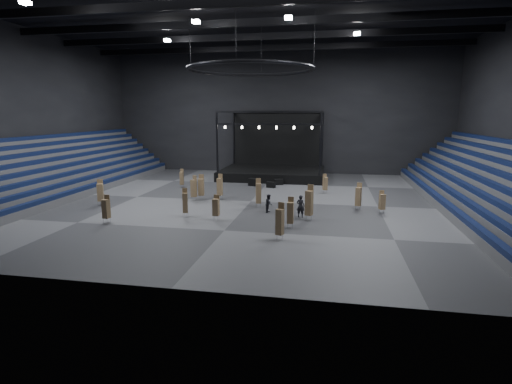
% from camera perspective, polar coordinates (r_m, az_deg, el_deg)
% --- Properties ---
extents(floor, '(50.00, 50.00, 0.00)m').
position_cam_1_polar(floor, '(40.75, -0.74, -1.35)').
color(floor, '#515154').
rests_on(floor, ground).
extents(ceiling, '(50.00, 42.00, 0.20)m').
position_cam_1_polar(ceiling, '(40.81, -0.81, 24.15)').
color(ceiling, black).
rests_on(ceiling, wall_back).
extents(wall_back, '(50.00, 0.20, 18.00)m').
position_cam_1_polar(wall_back, '(60.51, 3.19, 11.32)').
color(wall_back, black).
rests_on(wall_back, ground).
extents(wall_front, '(50.00, 0.20, 18.00)m').
position_cam_1_polar(wall_front, '(19.61, -13.07, 11.35)').
color(wall_front, black).
rests_on(wall_front, ground).
extents(wall_left, '(0.20, 42.00, 18.00)m').
position_cam_1_polar(wall_left, '(50.94, -30.02, 9.89)').
color(wall_left, black).
rests_on(wall_left, ground).
extents(bleachers_left, '(7.20, 40.00, 6.40)m').
position_cam_1_polar(bleachers_left, '(50.15, -27.42, 1.77)').
color(bleachers_left, '#535356').
rests_on(bleachers_left, floor).
extents(bleachers_right, '(7.20, 40.00, 6.40)m').
position_cam_1_polar(bleachers_right, '(42.46, 31.25, -0.10)').
color(bleachers_right, '#535356').
rests_on(bleachers_right, floor).
extents(stage, '(14.00, 10.00, 9.20)m').
position_cam_1_polar(stage, '(56.28, 2.48, 3.63)').
color(stage, black).
rests_on(stage, floor).
extents(truss_ring, '(12.30, 12.30, 5.15)m').
position_cam_1_polar(truss_ring, '(39.99, -0.79, 17.15)').
color(truss_ring, black).
rests_on(truss_ring, ceiling).
extents(roof_girders, '(49.00, 30.35, 0.70)m').
position_cam_1_polar(roof_girders, '(40.64, -0.80, 23.05)').
color(roof_girders, black).
rests_on(roof_girders, ceiling).
extents(floodlights, '(28.60, 16.60, 0.25)m').
position_cam_1_polar(floodlights, '(36.69, -2.13, 23.38)').
color(floodlights, white).
rests_on(floodlights, roof_girders).
extents(flight_case_left, '(1.46, 0.93, 0.90)m').
position_cam_1_polar(flight_case_left, '(49.42, -0.27, 1.41)').
color(flight_case_left, black).
rests_on(flight_case_left, floor).
extents(flight_case_mid, '(1.16, 0.83, 0.70)m').
position_cam_1_polar(flight_case_mid, '(48.24, 2.15, 1.04)').
color(flight_case_mid, black).
rests_on(flight_case_mid, floor).
extents(flight_case_right, '(1.22, 0.92, 0.73)m').
position_cam_1_polar(flight_case_right, '(50.19, 3.26, 1.44)').
color(flight_case_right, black).
rests_on(flight_case_right, floor).
extents(chair_stack_0, '(0.61, 0.61, 2.61)m').
position_cam_1_polar(chair_stack_0, '(41.40, -8.88, 0.60)').
color(chair_stack_0, silver).
rests_on(chair_stack_0, floor).
extents(chair_stack_1, '(0.49, 0.49, 2.48)m').
position_cam_1_polar(chair_stack_1, '(31.20, 4.93, -2.90)').
color(chair_stack_1, silver).
rests_on(chair_stack_1, floor).
extents(chair_stack_2, '(0.58, 0.58, 2.09)m').
position_cam_1_polar(chair_stack_2, '(37.39, 17.58, -1.28)').
color(chair_stack_2, silver).
rests_on(chair_stack_2, floor).
extents(chair_stack_3, '(0.61, 0.61, 2.64)m').
position_cam_1_polar(chair_stack_3, '(41.72, -7.84, 0.77)').
color(chair_stack_3, silver).
rests_on(chair_stack_3, floor).
extents(chair_stack_4, '(0.61, 0.61, 2.71)m').
position_cam_1_polar(chair_stack_4, '(28.23, 3.44, -4.18)').
color(chair_stack_4, silver).
rests_on(chair_stack_4, floor).
extents(chair_stack_5, '(0.62, 0.62, 2.54)m').
position_cam_1_polar(chair_stack_5, '(38.15, 14.42, -0.57)').
color(chair_stack_5, silver).
rests_on(chair_stack_5, floor).
extents(chair_stack_6, '(0.56, 0.56, 2.51)m').
position_cam_1_polar(chair_stack_6, '(35.07, -10.10, -1.46)').
color(chair_stack_6, silver).
rests_on(chair_stack_6, floor).
extents(chair_stack_7, '(0.60, 0.60, 2.18)m').
position_cam_1_polar(chair_stack_7, '(45.35, 9.85, 1.24)').
color(chair_stack_7, silver).
rests_on(chair_stack_7, floor).
extents(chair_stack_8, '(0.57, 0.57, 2.33)m').
position_cam_1_polar(chair_stack_8, '(34.77, -20.62, -2.20)').
color(chair_stack_8, silver).
rests_on(chair_stack_8, floor).
extents(chair_stack_9, '(0.60, 0.60, 2.79)m').
position_cam_1_polar(chair_stack_9, '(37.92, 0.36, -0.11)').
color(chair_stack_9, silver).
rests_on(chair_stack_9, floor).
extents(chair_stack_10, '(0.53, 0.53, 2.18)m').
position_cam_1_polar(chair_stack_10, '(33.52, -5.74, -2.11)').
color(chair_stack_10, silver).
rests_on(chair_stack_10, floor).
extents(chair_stack_11, '(0.70, 0.70, 3.04)m').
position_cam_1_polar(chair_stack_11, '(33.56, 7.60, -1.48)').
color(chair_stack_11, silver).
rests_on(chair_stack_11, floor).
extents(chair_stack_12, '(0.56, 0.56, 2.66)m').
position_cam_1_polar(chair_stack_12, '(41.76, -5.20, 0.81)').
color(chair_stack_12, silver).
rests_on(chair_stack_12, floor).
extents(chair_stack_13, '(0.44, 0.44, 2.26)m').
position_cam_1_polar(chair_stack_13, '(49.08, -10.56, 1.99)').
color(chair_stack_13, silver).
rests_on(chair_stack_13, floor).
extents(chair_stack_14, '(0.72, 0.72, 2.57)m').
position_cam_1_polar(chair_stack_14, '(41.51, -21.35, 0.01)').
color(chair_stack_14, silver).
rests_on(chair_stack_14, floor).
extents(man_center, '(0.79, 0.61, 1.95)m').
position_cam_1_polar(man_center, '(34.59, 6.38, -2.03)').
color(man_center, black).
rests_on(man_center, floor).
extents(crew_member, '(0.72, 0.88, 1.67)m').
position_cam_1_polar(crew_member, '(36.08, 1.86, -1.64)').
color(crew_member, black).
rests_on(crew_member, floor).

